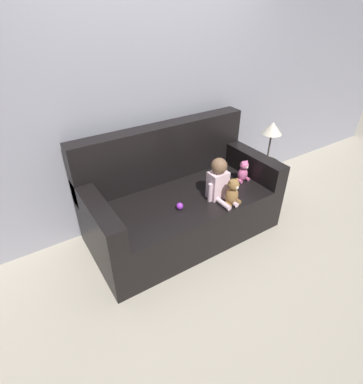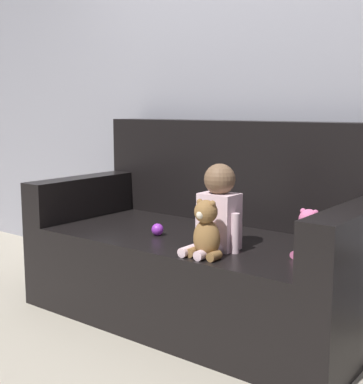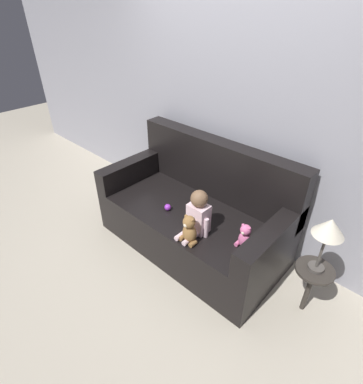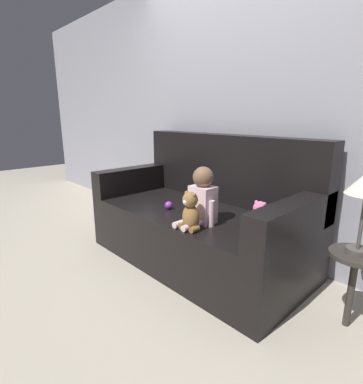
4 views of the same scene
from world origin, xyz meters
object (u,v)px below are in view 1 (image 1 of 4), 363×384
(person_baby, at_px, (219,181))
(side_table, at_px, (270,141))
(teddy_bear_brown, at_px, (232,193))
(plush_toy_side, at_px, (243,172))
(couch, at_px, (179,201))
(toy_ball, at_px, (180,206))

(person_baby, height_order, side_table, side_table)
(teddy_bear_brown, bearing_deg, person_baby, 104.73)
(plush_toy_side, bearing_deg, side_table, 17.14)
(couch, xyz_separation_m, person_baby, (0.26, -0.28, 0.30))
(couch, xyz_separation_m, side_table, (1.20, -0.01, 0.37))
(plush_toy_side, bearing_deg, couch, 165.13)
(plush_toy_side, bearing_deg, person_baby, -165.67)
(plush_toy_side, xyz_separation_m, toy_ball, (-0.82, -0.07, -0.07))
(toy_ball, bearing_deg, couch, 58.29)
(couch, bearing_deg, side_table, -0.59)
(plush_toy_side, height_order, toy_ball, plush_toy_side)
(person_baby, relative_size, teddy_bear_brown, 1.54)
(person_baby, xyz_separation_m, plush_toy_side, (0.41, 0.11, -0.08))
(person_baby, xyz_separation_m, teddy_bear_brown, (0.04, -0.15, -0.06))
(teddy_bear_brown, bearing_deg, toy_ball, 156.98)
(toy_ball, bearing_deg, plush_toy_side, 4.80)
(couch, distance_m, toy_ball, 0.32)
(couch, height_order, plush_toy_side, couch)
(person_baby, relative_size, plush_toy_side, 1.80)
(couch, xyz_separation_m, toy_ball, (-0.15, -0.25, 0.14))
(couch, relative_size, person_baby, 4.53)
(couch, height_order, side_table, couch)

